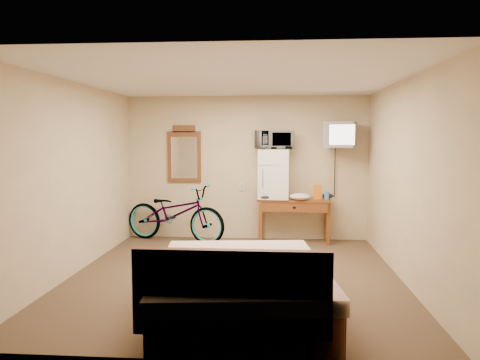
{
  "coord_description": "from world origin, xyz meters",
  "views": [
    {
      "loc": [
        0.53,
        -5.86,
        1.78
      ],
      "look_at": [
        0.02,
        0.63,
        1.19
      ],
      "focal_mm": 35.0,
      "sensor_mm": 36.0,
      "label": 1
    }
  ],
  "objects_px": {
    "crt_television": "(340,135)",
    "bed": "(240,288)",
    "microwave": "(274,140)",
    "bicycle": "(175,213)",
    "wall_mirror": "(184,155)",
    "desk": "(294,207)",
    "mini_fridge": "(274,174)",
    "blue_cup": "(327,196)"
  },
  "relations": [
    {
      "from": "mini_fridge",
      "to": "microwave",
      "type": "height_order",
      "value": "microwave"
    },
    {
      "from": "mini_fridge",
      "to": "bed",
      "type": "xyz_separation_m",
      "value": [
        -0.31,
        -3.42,
        -0.88
      ]
    },
    {
      "from": "mini_fridge",
      "to": "bed",
      "type": "height_order",
      "value": "mini_fridge"
    },
    {
      "from": "microwave",
      "to": "bed",
      "type": "distance_m",
      "value": 3.73
    },
    {
      "from": "wall_mirror",
      "to": "desk",
      "type": "bearing_deg",
      "value": -7.99
    },
    {
      "from": "microwave",
      "to": "bicycle",
      "type": "distance_m",
      "value": 2.1
    },
    {
      "from": "crt_television",
      "to": "mini_fridge",
      "type": "bearing_deg",
      "value": 178.63
    },
    {
      "from": "bed",
      "to": "desk",
      "type": "bearing_deg",
      "value": 79.1
    },
    {
      "from": "desk",
      "to": "bed",
      "type": "relative_size",
      "value": 0.53
    },
    {
      "from": "mini_fridge",
      "to": "desk",
      "type": "bearing_deg",
      "value": -7.34
    },
    {
      "from": "mini_fridge",
      "to": "bicycle",
      "type": "distance_m",
      "value": 1.82
    },
    {
      "from": "microwave",
      "to": "crt_television",
      "type": "xyz_separation_m",
      "value": [
        1.09,
        -0.03,
        0.08
      ]
    },
    {
      "from": "microwave",
      "to": "blue_cup",
      "type": "relative_size",
      "value": 4.29
    },
    {
      "from": "desk",
      "to": "blue_cup",
      "type": "bearing_deg",
      "value": -4.53
    },
    {
      "from": "microwave",
      "to": "crt_television",
      "type": "distance_m",
      "value": 1.1
    },
    {
      "from": "microwave",
      "to": "bed",
      "type": "height_order",
      "value": "microwave"
    },
    {
      "from": "crt_television",
      "to": "bed",
      "type": "height_order",
      "value": "crt_television"
    },
    {
      "from": "crt_television",
      "to": "bed",
      "type": "relative_size",
      "value": 0.28
    },
    {
      "from": "crt_television",
      "to": "bicycle",
      "type": "xyz_separation_m",
      "value": [
        -2.78,
        -0.07,
        -1.34
      ]
    },
    {
      "from": "microwave",
      "to": "blue_cup",
      "type": "xyz_separation_m",
      "value": [
        0.88,
        -0.09,
        -0.93
      ]
    },
    {
      "from": "blue_cup",
      "to": "wall_mirror",
      "type": "bearing_deg",
      "value": 172.77
    },
    {
      "from": "bed",
      "to": "mini_fridge",
      "type": "bearing_deg",
      "value": 84.84
    },
    {
      "from": "crt_television",
      "to": "bed",
      "type": "distance_m",
      "value": 3.98
    },
    {
      "from": "crt_television",
      "to": "wall_mirror",
      "type": "bearing_deg",
      "value": 174.62
    },
    {
      "from": "mini_fridge",
      "to": "bicycle",
      "type": "xyz_separation_m",
      "value": [
        -1.69,
        -0.1,
        -0.68
      ]
    },
    {
      "from": "desk",
      "to": "microwave",
      "type": "distance_m",
      "value": 1.18
    },
    {
      "from": "bicycle",
      "to": "bed",
      "type": "height_order",
      "value": "bicycle"
    },
    {
      "from": "mini_fridge",
      "to": "wall_mirror",
      "type": "distance_m",
      "value": 1.63
    },
    {
      "from": "desk",
      "to": "bicycle",
      "type": "height_order",
      "value": "bicycle"
    },
    {
      "from": "microwave",
      "to": "bicycle",
      "type": "bearing_deg",
      "value": 162.16
    },
    {
      "from": "microwave",
      "to": "wall_mirror",
      "type": "distance_m",
      "value": 1.62
    },
    {
      "from": "mini_fridge",
      "to": "blue_cup",
      "type": "bearing_deg",
      "value": -5.62
    },
    {
      "from": "wall_mirror",
      "to": "bed",
      "type": "relative_size",
      "value": 0.43
    },
    {
      "from": "bed",
      "to": "crt_television",
      "type": "bearing_deg",
      "value": 67.55
    },
    {
      "from": "blue_cup",
      "to": "wall_mirror",
      "type": "distance_m",
      "value": 2.57
    },
    {
      "from": "blue_cup",
      "to": "bed",
      "type": "distance_m",
      "value": 3.58
    },
    {
      "from": "wall_mirror",
      "to": "microwave",
      "type": "bearing_deg",
      "value": -8.12
    },
    {
      "from": "bicycle",
      "to": "bed",
      "type": "bearing_deg",
      "value": -140.15
    },
    {
      "from": "wall_mirror",
      "to": "bicycle",
      "type": "distance_m",
      "value": 1.05
    },
    {
      "from": "desk",
      "to": "wall_mirror",
      "type": "height_order",
      "value": "wall_mirror"
    },
    {
      "from": "desk",
      "to": "crt_television",
      "type": "height_order",
      "value": "crt_television"
    },
    {
      "from": "bed",
      "to": "wall_mirror",
      "type": "bearing_deg",
      "value": 109.23
    }
  ]
}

